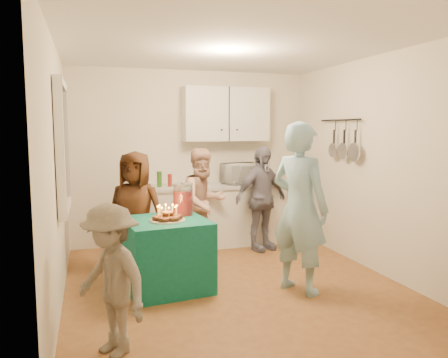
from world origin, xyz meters
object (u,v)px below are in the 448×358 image
object	(u,v)px
punch_jar	(183,200)
man_birthday	(300,208)
woman_back_left	(136,212)
child_near_left	(111,280)
counter	(210,217)
microwave	(242,173)
party_table	(166,254)
woman_back_right	(261,199)
woman_back_center	(204,203)

from	to	relation	value
punch_jar	man_birthday	size ratio (longest dim) A/B	0.19
punch_jar	woman_back_left	xyz separation A→B (m)	(-0.48, 0.46, -0.20)
man_birthday	child_near_left	distance (m)	2.14
counter	microwave	xyz separation A→B (m)	(0.50, 0.00, 0.63)
punch_jar	woman_back_left	bearing A→B (deg)	136.75
microwave	party_table	xyz separation A→B (m)	(-1.43, -1.59, -0.68)
woman_back_right	child_near_left	size ratio (longest dim) A/B	1.27
punch_jar	woman_back_center	size ratio (longest dim) A/B	0.23
punch_jar	child_near_left	world-z (taller)	child_near_left
counter	woman_back_center	distance (m)	0.65
party_table	woman_back_center	distance (m)	1.32
counter	woman_back_right	size ratio (longest dim) A/B	1.48
microwave	child_near_left	world-z (taller)	microwave
counter	man_birthday	world-z (taller)	man_birthday
microwave	child_near_left	xyz separation A→B (m)	(-2.07, -2.86, -0.48)
punch_jar	counter	bearing A→B (deg)	63.33
party_table	woman_back_left	xyz separation A→B (m)	(-0.25, 0.65, 0.35)
microwave	woman_back_center	world-z (taller)	woman_back_center
counter	woman_back_center	xyz separation A→B (m)	(-0.23, -0.53, 0.31)
punch_jar	man_birthday	xyz separation A→B (m)	(1.10, -0.70, -0.03)
microwave	woman_back_right	bearing A→B (deg)	-86.32
counter	punch_jar	world-z (taller)	punch_jar
woman_back_center	child_near_left	size ratio (longest dim) A/B	1.25
microwave	party_table	world-z (taller)	microwave
man_birthday	woman_back_right	bearing A→B (deg)	-37.18
party_table	man_birthday	distance (m)	1.52
microwave	woman_back_left	size ratio (longest dim) A/B	0.38
woman_back_center	party_table	bearing A→B (deg)	-144.27
child_near_left	woman_back_left	bearing A→B (deg)	136.52
party_table	woman_back_right	distance (m)	1.95
woman_back_right	woman_back_left	bearing A→B (deg)	176.80
counter	punch_jar	bearing A→B (deg)	-116.67
punch_jar	woman_back_right	xyz separation A→B (m)	(1.33, 0.92, -0.18)
woman_back_left	child_near_left	distance (m)	1.97
party_table	man_birthday	size ratio (longest dim) A/B	0.47
woman_back_right	punch_jar	bearing A→B (deg)	-162.85
woman_back_right	party_table	bearing A→B (deg)	-161.96
man_birthday	counter	bearing A→B (deg)	-18.38
party_table	child_near_left	size ratio (longest dim) A/B	0.72
punch_jar	woman_back_right	world-z (taller)	woman_back_right
microwave	woman_back_right	xyz separation A→B (m)	(0.13, -0.47, -0.32)
microwave	woman_back_right	world-z (taller)	woman_back_right
microwave	punch_jar	size ratio (longest dim) A/B	1.63
man_birthday	woman_back_center	world-z (taller)	man_birthday
woman_back_center	woman_back_right	size ratio (longest dim) A/B	0.99
punch_jar	microwave	bearing A→B (deg)	49.28
man_birthday	punch_jar	bearing A→B (deg)	28.30
microwave	party_table	bearing A→B (deg)	-143.66
party_table	punch_jar	distance (m)	0.63
punch_jar	woman_back_center	world-z (taller)	woman_back_center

